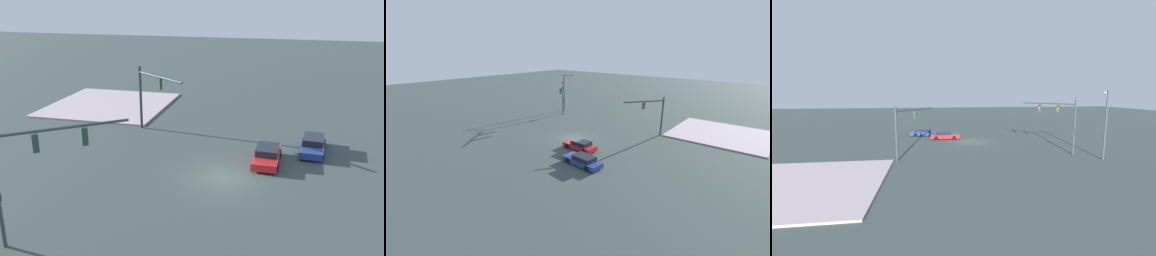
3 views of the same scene
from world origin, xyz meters
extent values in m
plane|color=#394543|center=(0.00, 0.00, 0.00)|extent=(176.86, 176.86, 0.00)
cube|color=#B4A2A8|center=(15.83, -16.29, 0.07)|extent=(12.85, 13.13, 0.15)
cylinder|color=#303840|center=(9.48, -9.36, 2.95)|extent=(0.25, 0.25, 5.89)
cylinder|color=#303840|center=(6.98, -7.48, 5.37)|extent=(5.12, 3.90, 0.19)
cube|color=#294A33|center=(6.96, -7.47, 4.75)|extent=(0.41, 0.40, 0.95)
cylinder|color=red|center=(6.87, -7.59, 5.04)|extent=(0.20, 0.17, 0.20)
cylinder|color=orange|center=(6.87, -7.59, 4.74)|extent=(0.20, 0.17, 0.20)
cylinder|color=green|center=(6.87, -7.59, 4.44)|extent=(0.20, 0.17, 0.20)
cylinder|color=#344240|center=(6.81, 8.81, 5.96)|extent=(5.45, 4.34, 0.15)
cube|color=#244437|center=(7.89, 9.66, 5.36)|extent=(0.41, 0.40, 0.95)
cylinder|color=red|center=(7.99, 9.54, 5.65)|extent=(0.19, 0.17, 0.20)
cylinder|color=orange|center=(7.99, 9.54, 5.35)|extent=(0.19, 0.17, 0.20)
cylinder|color=green|center=(7.99, 9.54, 5.05)|extent=(0.19, 0.17, 0.20)
cube|color=#244437|center=(6.00, 8.17, 5.36)|extent=(0.41, 0.40, 0.95)
cylinder|color=red|center=(6.09, 8.04, 5.65)|extent=(0.19, 0.17, 0.20)
cylinder|color=orange|center=(6.09, 8.04, 5.35)|extent=(0.19, 0.17, 0.20)
cylinder|color=green|center=(6.09, 8.04, 5.05)|extent=(0.19, 0.17, 0.20)
cube|color=red|center=(-2.73, -3.46, 0.44)|extent=(1.99, 4.58, 0.55)
cube|color=black|center=(-2.74, -3.73, 0.96)|extent=(1.70, 2.40, 0.50)
cylinder|color=black|center=(-3.56, -2.03, 0.32)|extent=(0.24, 0.65, 0.64)
cylinder|color=black|center=(-1.82, -2.09, 0.32)|extent=(0.24, 0.65, 0.64)
cylinder|color=black|center=(-3.64, -4.84, 0.32)|extent=(0.24, 0.65, 0.64)
cylinder|color=black|center=(-1.91, -4.89, 0.32)|extent=(0.24, 0.65, 0.64)
cube|color=navy|center=(-6.19, -6.67, 0.44)|extent=(2.21, 4.91, 0.55)
cube|color=black|center=(-6.21, -6.96, 0.96)|extent=(1.79, 2.61, 0.50)
cylinder|color=black|center=(-6.90, -5.12, 0.32)|extent=(0.28, 0.66, 0.64)
cylinder|color=black|center=(-5.22, -5.27, 0.32)|extent=(0.28, 0.66, 0.64)
cylinder|color=black|center=(-7.15, -8.07, 0.32)|extent=(0.28, 0.66, 0.64)
cylinder|color=black|center=(-5.48, -8.22, 0.32)|extent=(0.28, 0.66, 0.64)
camera|label=1|loc=(-4.34, 27.03, 12.64)|focal=39.88mm
camera|label=2|loc=(-26.65, -23.08, 12.71)|focal=23.66mm
camera|label=3|loc=(35.99, -5.84, 7.24)|focal=23.12mm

